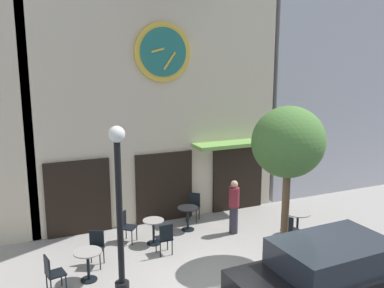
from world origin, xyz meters
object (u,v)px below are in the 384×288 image
object	(u,v)px
cafe_table_rightmost	(88,260)
cafe_table_near_door	(298,219)
cafe_table_center_left	(154,228)
cafe_chair_facing_street	(165,237)
street_lamp	(120,214)
cafe_chair_right_end	(96,246)
cafe_chair_by_entrance	(52,271)
pedestrian_maroon	(234,206)
parked_car_black	(331,276)
cafe_table_leftmost	(188,215)
cafe_chair_under_awning	(126,224)
cafe_chair_curbside	(288,228)
cafe_chair_left_end	(194,205)
street_tree	(288,143)

from	to	relation	value
cafe_table_rightmost	cafe_table_near_door	distance (m)	6.27
cafe_table_center_left	cafe_table_near_door	world-z (taller)	cafe_table_center_left
cafe_table_center_left	cafe_chair_facing_street	xyz separation A→B (m)	(0.06, -0.79, 0.05)
street_lamp	cafe_chair_right_end	xyz separation A→B (m)	(-0.23, 1.74, -1.45)
cafe_chair_by_entrance	pedestrian_maroon	world-z (taller)	pedestrian_maroon
cafe_chair_right_end	parked_car_black	size ratio (longest dim) A/B	0.21
cafe_table_leftmost	cafe_chair_under_awning	bearing A→B (deg)	-178.35
cafe_table_center_left	cafe_chair_under_awning	bearing A→B (deg)	146.14
parked_car_black	pedestrian_maroon	bearing A→B (deg)	88.91
cafe_table_center_left	pedestrian_maroon	distance (m)	2.53
cafe_table_rightmost	cafe_chair_right_end	bearing A→B (deg)	65.29
cafe_chair_facing_street	pedestrian_maroon	xyz separation A→B (m)	(2.42, 0.54, 0.33)
cafe_chair_facing_street	cafe_chair_curbside	xyz separation A→B (m)	(3.43, -0.85, 0.00)
cafe_table_near_door	parked_car_black	distance (m)	3.85
cafe_table_leftmost	cafe_chair_curbside	xyz separation A→B (m)	(2.20, -2.16, 0.03)
street_lamp	cafe_table_near_door	bearing A→B (deg)	11.68
cafe_chair_left_end	cafe_table_rightmost	bearing A→B (deg)	-146.97
cafe_table_leftmost	cafe_chair_left_end	xyz separation A→B (m)	(0.50, 0.70, 0.03)
cafe_chair_under_awning	parked_car_black	distance (m)	5.91
cafe_table_leftmost	pedestrian_maroon	size ratio (longest dim) A/B	0.44
cafe_table_center_left	cafe_chair_facing_street	size ratio (longest dim) A/B	0.81
street_tree	pedestrian_maroon	distance (m)	3.04
cafe_table_leftmost	cafe_chair_by_entrance	xyz separation A→B (m)	(-4.23, -2.06, 0.03)
cafe_table_rightmost	cafe_table_near_door	xyz separation A→B (m)	(6.27, 0.15, 0.00)
cafe_table_leftmost	pedestrian_maroon	world-z (taller)	pedestrian_maroon
cafe_chair_left_end	pedestrian_maroon	xyz separation A→B (m)	(0.69, -1.47, 0.33)
cafe_table_near_door	cafe_chair_facing_street	bearing A→B (deg)	174.85
pedestrian_maroon	cafe_table_leftmost	bearing A→B (deg)	147.04
cafe_chair_left_end	cafe_chair_under_awning	bearing A→B (deg)	-163.12
cafe_table_center_left	pedestrian_maroon	bearing A→B (deg)	-5.88
cafe_chair_right_end	cafe_table_rightmost	bearing A→B (deg)	-114.71
street_lamp	cafe_chair_facing_street	world-z (taller)	street_lamp
cafe_table_rightmost	cafe_chair_by_entrance	size ratio (longest dim) A/B	0.84
street_lamp	cafe_chair_under_awning	world-z (taller)	street_lamp
street_lamp	parked_car_black	distance (m)	4.68
cafe_chair_left_end	cafe_chair_by_entrance	bearing A→B (deg)	-149.82
cafe_table_center_left	street_tree	bearing A→B (deg)	-37.30
cafe_table_leftmost	pedestrian_maroon	distance (m)	1.46
street_tree	cafe_table_near_door	world-z (taller)	street_tree
street_tree	cafe_chair_facing_street	size ratio (longest dim) A/B	4.55
cafe_chair_facing_street	parked_car_black	bearing A→B (deg)	-58.27
cafe_table_rightmost	cafe_table_leftmost	bearing A→B (deg)	28.43
parked_car_black	cafe_table_near_door	bearing A→B (deg)	62.49
cafe_table_center_left	cafe_chair_by_entrance	xyz separation A→B (m)	(-2.94, -1.54, 0.05)
street_lamp	cafe_chair_under_awning	size ratio (longest dim) A/B	4.33
cafe_chair_facing_street	parked_car_black	distance (m)	4.45
street_tree	cafe_chair_left_end	distance (m)	4.46
cafe_chair_by_entrance	cafe_chair_right_end	bearing A→B (deg)	38.62
street_lamp	pedestrian_maroon	bearing A→B (deg)	27.50
street_tree	cafe_chair_by_entrance	world-z (taller)	street_tree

